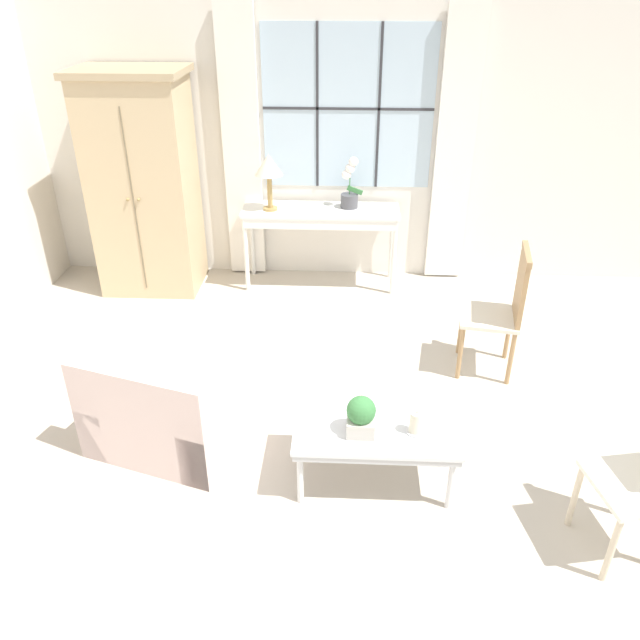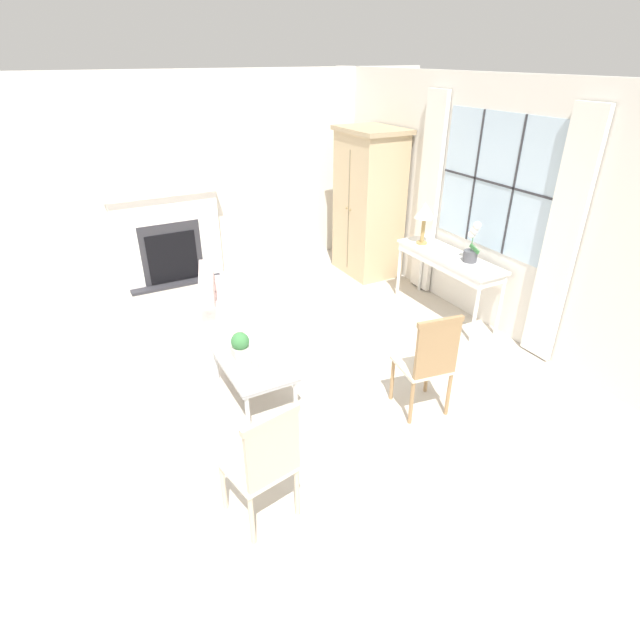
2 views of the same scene
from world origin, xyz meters
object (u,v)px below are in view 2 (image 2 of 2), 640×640
object	(u,v)px
accent_chair_wooden	(265,461)
pillar_candle	(255,366)
armoire	(369,203)
console_table	(449,261)
fireplace	(167,232)
table_lamp	(425,212)
potted_orchid	(472,246)
coffee_table	(252,362)
side_chair_wooden	(429,360)
potted_plant_small	(240,345)
armchair_upholstered	(234,310)

from	to	relation	value
accent_chair_wooden	pillar_candle	world-z (taller)	accent_chair_wooden
armoire	console_table	xyz separation A→B (m)	(1.68, 0.09, -0.33)
fireplace	table_lamp	distance (m)	3.54
fireplace	console_table	world-z (taller)	fireplace
potted_orchid	pillar_candle	bearing A→B (deg)	-81.66
accent_chair_wooden	coffee_table	bearing A→B (deg)	162.08
side_chair_wooden	pillar_candle	size ratio (longest dim) A/B	6.53
armoire	pillar_candle	xyz separation A→B (m)	(2.38, -2.76, -0.56)
console_table	side_chair_wooden	world-z (taller)	side_chair_wooden
table_lamp	pillar_candle	distance (m)	3.13
accent_chair_wooden	potted_plant_small	size ratio (longest dim) A/B	4.05
fireplace	accent_chair_wooden	size ratio (longest dim) A/B	2.24
table_lamp	accent_chair_wooden	world-z (taller)	table_lamp
potted_plant_small	side_chair_wooden	bearing A→B (deg)	50.79
potted_plant_small	pillar_candle	distance (m)	0.33
fireplace	accent_chair_wooden	xyz separation A→B (m)	(4.59, -0.46, -0.19)
table_lamp	pillar_candle	bearing A→B (deg)	-67.04
side_chair_wooden	pillar_candle	world-z (taller)	side_chair_wooden
armchair_upholstered	accent_chair_wooden	distance (m)	2.93
fireplace	armoire	distance (m)	2.89
armchair_upholstered	accent_chair_wooden	world-z (taller)	accent_chair_wooden
potted_orchid	armchair_upholstered	world-z (taller)	potted_orchid
accent_chair_wooden	armoire	bearing A→B (deg)	138.66
armchair_upholstered	accent_chair_wooden	size ratio (longest dim) A/B	1.14
fireplace	potted_orchid	world-z (taller)	fireplace
console_table	armoire	bearing A→B (deg)	-176.79
armoire	potted_orchid	bearing A→B (deg)	4.49
fireplace	console_table	xyz separation A→B (m)	(2.66, 2.80, -0.05)
potted_orchid	armchair_upholstered	bearing A→B (deg)	-114.61
side_chair_wooden	coffee_table	size ratio (longest dim) A/B	1.05
console_table	side_chair_wooden	bearing A→B (deg)	-45.43
armoire	accent_chair_wooden	world-z (taller)	armoire
table_lamp	accent_chair_wooden	size ratio (longest dim) A/B	0.53
table_lamp	fireplace	bearing A→B (deg)	-128.42
table_lamp	potted_plant_small	distance (m)	3.02
potted_orchid	side_chair_wooden	bearing A→B (deg)	-52.40
console_table	coffee_table	xyz separation A→B (m)	(0.47, -2.79, -0.34)
fireplace	armchair_upholstered	xyz separation A→B (m)	(1.77, 0.31, -0.51)
console_table	armchair_upholstered	world-z (taller)	console_table
armchair_upholstered	potted_plant_small	bearing A→B (deg)	-16.30
accent_chair_wooden	pillar_candle	distance (m)	1.28
armchair_upholstered	coffee_table	distance (m)	1.40
coffee_table	potted_plant_small	bearing A→B (deg)	-142.46
side_chair_wooden	accent_chair_wooden	xyz separation A→B (m)	(0.44, -1.75, -0.02)
side_chair_wooden	fireplace	bearing A→B (deg)	-162.72
table_lamp	accent_chair_wooden	bearing A→B (deg)	-53.19
fireplace	console_table	distance (m)	3.86
armoire	potted_orchid	distance (m)	1.96
side_chair_wooden	coffee_table	xyz separation A→B (m)	(-1.01, -1.28, -0.21)
console_table	coffee_table	size ratio (longest dim) A/B	1.54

